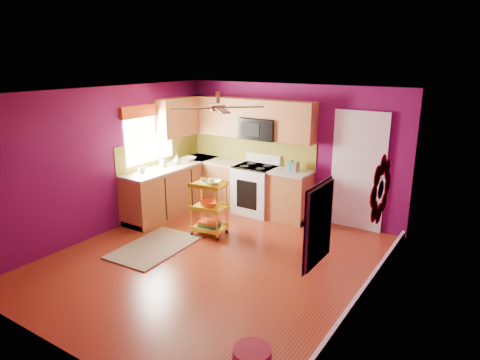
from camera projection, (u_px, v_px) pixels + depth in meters
The scene contains 17 objects.
ground at pixel (212, 261), 6.45m from camera, with size 5.00×5.00×0.00m, color maroon.
room_envelope at pixel (212, 156), 5.98m from camera, with size 4.54×5.04×2.52m.
lower_cabinets at pixel (212, 189), 8.50m from camera, with size 2.81×2.31×0.94m.
electric_range at pixel (256, 189), 8.35m from camera, with size 0.76×0.66×1.13m.
upper_cabinetry at pixel (226, 119), 8.35m from camera, with size 2.80×2.30×1.26m.
left_window at pixel (149, 125), 7.98m from camera, with size 0.08×1.35×1.08m.
panel_door at pixel (358, 173), 7.45m from camera, with size 0.95×0.11×2.15m.
right_wall_art at pixel (357, 203), 4.61m from camera, with size 0.04×2.74×1.04m.
ceiling_fan at pixel (218, 107), 5.98m from camera, with size 1.01×1.01×0.26m.
shag_rug at pixel (155, 247), 6.89m from camera, with size 0.89×1.45×0.02m, color #312010.
rolling_cart at pixel (209, 206), 7.27m from camera, with size 0.61×0.48×1.02m.
teal_kettle at pixel (291, 166), 7.88m from camera, with size 0.18×0.18×0.21m.
toaster at pixel (292, 166), 7.86m from camera, with size 0.22×0.15×0.18m, color beige.
soap_bottle_a at pixel (163, 162), 8.15m from camera, with size 0.09×0.09×0.20m, color #EA3F72.
soap_bottle_b at pixel (177, 160), 8.37m from camera, with size 0.14×0.14×0.18m, color white.
counter_dish at pixel (189, 159), 8.67m from camera, with size 0.29×0.29×0.07m, color white.
counter_cup at pixel (142, 170), 7.73m from camera, with size 0.13×0.13×0.10m, color white.
Camera 1 is at (3.54, -4.69, 2.95)m, focal length 32.00 mm.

